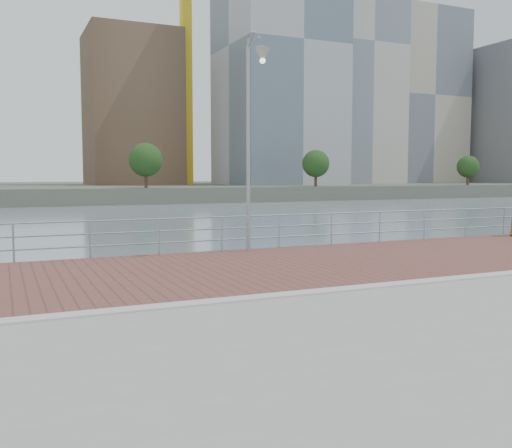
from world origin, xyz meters
name	(u,v)px	position (x,y,z in m)	size (l,w,h in m)	color
water	(296,391)	(0.00, 0.00, -2.00)	(400.00, 400.00, 0.00)	slate
brick_lane	(231,269)	(0.00, 3.60, 0.01)	(40.00, 6.80, 0.02)	brown
curb	(296,294)	(0.00, 0.00, 0.03)	(40.00, 0.40, 0.06)	#B7B5AD
far_shore	(28,190)	(0.00, 122.50, -0.75)	(320.00, 95.00, 2.50)	#4C5142
guardrail	(191,231)	(0.00, 7.00, 0.69)	(39.06, 0.06, 1.13)	#8C9EA8
street_lamp	(254,104)	(1.74, 6.03, 4.59)	(0.47, 1.37, 6.46)	gray
tower_crane	(173,20)	(27.36, 104.00, 33.50)	(47.00, 2.00, 50.70)	gold
skyline	(188,74)	(30.43, 104.43, 23.28)	(233.00, 41.00, 63.93)	#ADA38E
shoreline_trees	(79,162)	(5.17, 77.00, 4.43)	(144.62, 5.17, 6.89)	#473323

